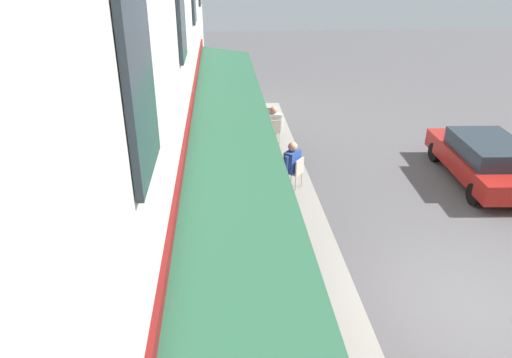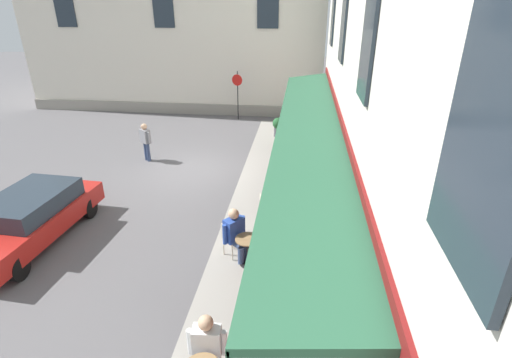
{
  "view_description": "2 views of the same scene",
  "coord_description": "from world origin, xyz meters",
  "px_view_note": "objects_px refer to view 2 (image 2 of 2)",
  "views": [
    {
      "loc": [
        6.61,
        -4.35,
        5.99
      ],
      "look_at": [
        -2.87,
        -3.62,
        1.41
      ],
      "focal_mm": 32.92,
      "sensor_mm": 36.0,
      "label": 1
    },
    {
      "loc": [
        -13.14,
        -3.92,
        5.88
      ],
      "look_at": [
        -2.93,
        -2.7,
        1.11
      ],
      "focal_mm": 26.81,
      "sensor_mm": 36.0,
      "label": 2
    }
  ],
  "objects_px": {
    "cafe_table_mid_terrace": "(286,210)",
    "potted_plant_entrance_right": "(278,126)",
    "potted_plant_under_sign": "(287,120)",
    "walking_pedestrian_in_grey": "(146,139)",
    "potted_plant_entrance_left": "(311,118)",
    "cafe_chair_cream_near_door": "(272,251)",
    "cafe_table_near_entrance": "(248,248)",
    "cafe_chair_cream_corner_left": "(231,235)",
    "potted_plant_mid_terrace": "(305,123)",
    "potted_plant_by_steps": "(283,132)",
    "no_parking_sign": "(237,87)",
    "cafe_chair_cream_by_window": "(209,345)",
    "seated_patron_in_white": "(207,348)",
    "seated_companion_in_blue": "(236,233)",
    "cafe_chair_cream_corner_right": "(308,208)",
    "parked_car_red": "(29,217)",
    "cafe_chair_cream_kerbside": "(264,208)"
  },
  "relations": [
    {
      "from": "potted_plant_by_steps",
      "to": "parked_car_red",
      "type": "relative_size",
      "value": 0.21
    },
    {
      "from": "no_parking_sign",
      "to": "potted_plant_entrance_right",
      "type": "bearing_deg",
      "value": -138.18
    },
    {
      "from": "cafe_table_mid_terrace",
      "to": "potted_plant_entrance_right",
      "type": "distance_m",
      "value": 8.06
    },
    {
      "from": "potted_plant_mid_terrace",
      "to": "potted_plant_by_steps",
      "type": "bearing_deg",
      "value": 147.41
    },
    {
      "from": "potted_plant_entrance_right",
      "to": "potted_plant_mid_terrace",
      "type": "distance_m",
      "value": 1.45
    },
    {
      "from": "cafe_chair_cream_kerbside",
      "to": "seated_patron_in_white",
      "type": "height_order",
      "value": "seated_patron_in_white"
    },
    {
      "from": "cafe_table_near_entrance",
      "to": "parked_car_red",
      "type": "xyz_separation_m",
      "value": [
        0.38,
        5.9,
        0.22
      ]
    },
    {
      "from": "cafe_chair_cream_near_door",
      "to": "potted_plant_under_sign",
      "type": "bearing_deg",
      "value": 0.84
    },
    {
      "from": "potted_plant_entrance_right",
      "to": "parked_car_red",
      "type": "height_order",
      "value": "parked_car_red"
    },
    {
      "from": "potted_plant_by_steps",
      "to": "potted_plant_under_sign",
      "type": "xyz_separation_m",
      "value": [
        2.04,
        -0.09,
        -0.0
      ]
    },
    {
      "from": "cafe_table_near_entrance",
      "to": "walking_pedestrian_in_grey",
      "type": "relative_size",
      "value": 0.48
    },
    {
      "from": "parked_car_red",
      "to": "seated_companion_in_blue",
      "type": "bearing_deg",
      "value": -91.2
    },
    {
      "from": "seated_companion_in_blue",
      "to": "potted_plant_entrance_left",
      "type": "relative_size",
      "value": 1.54
    },
    {
      "from": "potted_plant_entrance_left",
      "to": "potted_plant_under_sign",
      "type": "distance_m",
      "value": 1.35
    },
    {
      "from": "potted_plant_entrance_left",
      "to": "potted_plant_entrance_right",
      "type": "height_order",
      "value": "potted_plant_entrance_right"
    },
    {
      "from": "seated_patron_in_white",
      "to": "potted_plant_by_steps",
      "type": "height_order",
      "value": "seated_patron_in_white"
    },
    {
      "from": "walking_pedestrian_in_grey",
      "to": "potted_plant_entrance_left",
      "type": "bearing_deg",
      "value": -50.45
    },
    {
      "from": "potted_plant_entrance_right",
      "to": "potted_plant_under_sign",
      "type": "xyz_separation_m",
      "value": [
        1.17,
        -0.38,
        -0.03
      ]
    },
    {
      "from": "cafe_chair_cream_near_door",
      "to": "potted_plant_by_steps",
      "type": "bearing_deg",
      "value": 1.57
    },
    {
      "from": "cafe_chair_cream_corner_left",
      "to": "walking_pedestrian_in_grey",
      "type": "distance_m",
      "value": 7.42
    },
    {
      "from": "cafe_table_mid_terrace",
      "to": "potted_plant_under_sign",
      "type": "xyz_separation_m",
      "value": [
        9.19,
        0.38,
        0.0
      ]
    },
    {
      "from": "cafe_chair_cream_by_window",
      "to": "no_parking_sign",
      "type": "distance_m",
      "value": 15.83
    },
    {
      "from": "cafe_chair_cream_corner_left",
      "to": "seated_companion_in_blue",
      "type": "relative_size",
      "value": 0.67
    },
    {
      "from": "cafe_table_near_entrance",
      "to": "cafe_chair_cream_kerbside",
      "type": "height_order",
      "value": "cafe_chair_cream_kerbside"
    },
    {
      "from": "potted_plant_by_steps",
      "to": "no_parking_sign",
      "type": "bearing_deg",
      "value": 37.09
    },
    {
      "from": "seated_patron_in_white",
      "to": "potted_plant_entrance_left",
      "type": "relative_size",
      "value": 1.5
    },
    {
      "from": "cafe_chair_cream_corner_left",
      "to": "potted_plant_mid_terrace",
      "type": "relative_size",
      "value": 0.86
    },
    {
      "from": "cafe_chair_cream_corner_left",
      "to": "cafe_table_mid_terrace",
      "type": "distance_m",
      "value": 2.05
    },
    {
      "from": "no_parking_sign",
      "to": "potted_plant_entrance_left",
      "type": "xyz_separation_m",
      "value": [
        -0.88,
        -3.97,
        -1.32
      ]
    },
    {
      "from": "cafe_chair_cream_by_window",
      "to": "potted_plant_entrance_right",
      "type": "xyz_separation_m",
      "value": [
        12.98,
        -0.31,
        -0.03
      ]
    },
    {
      "from": "walking_pedestrian_in_grey",
      "to": "potted_plant_entrance_left",
      "type": "relative_size",
      "value": 1.77
    },
    {
      "from": "seated_patron_in_white",
      "to": "potted_plant_by_steps",
      "type": "relative_size",
      "value": 1.45
    },
    {
      "from": "seated_patron_in_white",
      "to": "cafe_table_near_entrance",
      "type": "bearing_deg",
      "value": -4.14
    },
    {
      "from": "cafe_chair_cream_near_door",
      "to": "cafe_table_near_entrance",
      "type": "bearing_deg",
      "value": 75.33
    },
    {
      "from": "no_parking_sign",
      "to": "potted_plant_mid_terrace",
      "type": "relative_size",
      "value": 2.46
    },
    {
      "from": "cafe_chair_cream_by_window",
      "to": "potted_plant_entrance_left",
      "type": "distance_m",
      "value": 14.88
    },
    {
      "from": "potted_plant_mid_terrace",
      "to": "potted_plant_under_sign",
      "type": "xyz_separation_m",
      "value": [
        0.5,
        0.9,
        -0.02
      ]
    },
    {
      "from": "cafe_chair_cream_near_door",
      "to": "cafe_chair_cream_corner_right",
      "type": "relative_size",
      "value": 1.0
    },
    {
      "from": "cafe_table_near_entrance",
      "to": "seated_patron_in_white",
      "type": "height_order",
      "value": "seated_patron_in_white"
    },
    {
      "from": "cafe_chair_cream_near_door",
      "to": "potted_plant_entrance_right",
      "type": "bearing_deg",
      "value": 3.1
    },
    {
      "from": "potted_plant_entrance_left",
      "to": "potted_plant_under_sign",
      "type": "bearing_deg",
      "value": 116.78
    },
    {
      "from": "potted_plant_entrance_right",
      "to": "potted_plant_by_steps",
      "type": "bearing_deg",
      "value": -161.44
    },
    {
      "from": "cafe_chair_cream_near_door",
      "to": "seated_patron_in_white",
      "type": "xyz_separation_m",
      "value": [
        -3.04,
        0.84,
        0.16
      ]
    },
    {
      "from": "potted_plant_entrance_left",
      "to": "potted_plant_entrance_right",
      "type": "relative_size",
      "value": 0.96
    },
    {
      "from": "potted_plant_entrance_right",
      "to": "cafe_chair_cream_corner_right",
      "type": "bearing_deg",
      "value": -170.07
    },
    {
      "from": "cafe_chair_cream_by_window",
      "to": "seated_patron_in_white",
      "type": "relative_size",
      "value": 0.69
    },
    {
      "from": "potted_plant_entrance_left",
      "to": "potted_plant_by_steps",
      "type": "xyz_separation_m",
      "value": [
        -2.65,
        1.3,
        0.03
      ]
    },
    {
      "from": "potted_plant_mid_terrace",
      "to": "cafe_chair_cream_by_window",
      "type": "bearing_deg",
      "value": 173.35
    },
    {
      "from": "cafe_chair_cream_by_window",
      "to": "potted_plant_mid_terrace",
      "type": "xyz_separation_m",
      "value": [
        13.65,
        -1.59,
        -0.03
      ]
    },
    {
      "from": "cafe_table_near_entrance",
      "to": "seated_patron_in_white",
      "type": "distance_m",
      "value": 3.22
    }
  ]
}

